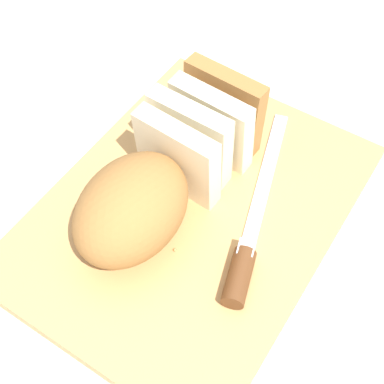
% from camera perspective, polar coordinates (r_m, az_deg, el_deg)
% --- Properties ---
extents(ground_plane, '(3.00, 3.00, 0.00)m').
position_cam_1_polar(ground_plane, '(0.65, -0.00, -2.51)').
color(ground_plane, beige).
extents(cutting_board, '(0.43, 0.32, 0.02)m').
position_cam_1_polar(cutting_board, '(0.65, -0.00, -2.05)').
color(cutting_board, tan).
rests_on(cutting_board, ground_plane).
extents(bread_loaf, '(0.27, 0.12, 0.10)m').
position_cam_1_polar(bread_loaf, '(0.60, -3.34, 1.49)').
color(bread_loaf, '#996633').
rests_on(bread_loaf, cutting_board).
extents(bread_knife, '(0.27, 0.09, 0.02)m').
position_cam_1_polar(bread_knife, '(0.60, 5.50, -6.30)').
color(bread_knife, silver).
rests_on(bread_knife, cutting_board).
extents(crumb_near_knife, '(0.00, 0.00, 0.00)m').
position_cam_1_polar(crumb_near_knife, '(0.61, -1.78, -5.96)').
color(crumb_near_knife, tan).
rests_on(crumb_near_knife, cutting_board).
extents(crumb_near_loaf, '(0.01, 0.01, 0.01)m').
position_cam_1_polar(crumb_near_loaf, '(0.65, 2.69, 0.29)').
color(crumb_near_loaf, tan).
rests_on(crumb_near_loaf, cutting_board).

